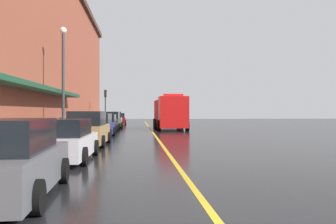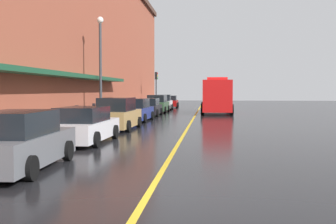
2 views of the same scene
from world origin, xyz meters
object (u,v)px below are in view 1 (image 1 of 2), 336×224
(parking_meter_4, at_px, (61,126))
(parking_meter_0, at_px, (47,128))
(parked_car_4, at_px, (106,124))
(parked_car_3, at_px, (99,126))
(parked_car_7, at_px, (118,119))
(parked_car_0, at_px, (7,161))
(parking_meter_2, at_px, (104,117))
(street_lamp_left, at_px, (63,70))
(parked_car_2, at_px, (88,130))
(fire_truck, at_px, (170,113))
(parked_car_6, at_px, (114,120))
(parked_car_5, at_px, (111,121))
(parked_car_1, at_px, (64,141))
(parking_meter_1, at_px, (88,120))
(traffic_light_near, at_px, (105,100))

(parking_meter_4, bearing_deg, parking_meter_0, -90.00)
(parked_car_4, height_order, parking_meter_0, parked_car_4)
(parked_car_3, xyz_separation_m, parked_car_7, (0.13, 23.98, -0.04))
(parked_car_0, relative_size, parked_car_7, 1.14)
(parking_meter_2, relative_size, street_lamp_left, 0.19)
(parked_car_4, xyz_separation_m, parking_meter_2, (-1.30, 12.95, 0.33))
(parked_car_2, bearing_deg, fire_truck, -16.85)
(parked_car_7, height_order, fire_truck, fire_truck)
(parked_car_6, height_order, parking_meter_2, parked_car_6)
(parked_car_5, bearing_deg, street_lamp_left, 174.00)
(parked_car_2, xyz_separation_m, parked_car_3, (-0.07, 6.32, -0.07))
(fire_truck, bearing_deg, parking_meter_0, -20.37)
(parked_car_2, height_order, parked_car_3, parked_car_2)
(street_lamp_left, bearing_deg, parked_car_0, -83.20)
(parking_meter_4, bearing_deg, parked_car_6, 86.71)
(parked_car_1, height_order, parking_meter_4, parked_car_1)
(parked_car_0, xyz_separation_m, parked_car_3, (0.06, 18.31, -0.01))
(parked_car_6, xyz_separation_m, fire_truck, (5.87, -6.81, 0.81))
(parked_car_2, distance_m, fire_truck, 18.35)
(street_lamp_left, bearing_deg, parking_meter_0, -84.99)
(parked_car_4, bearing_deg, parked_car_0, -179.36)
(parking_meter_1, distance_m, street_lamp_left, 8.11)
(fire_truck, bearing_deg, parked_car_6, -139.93)
(parked_car_4, distance_m, parked_car_7, 17.60)
(parked_car_1, xyz_separation_m, parking_meter_2, (-1.33, 31.64, 0.33))
(parked_car_1, distance_m, parking_meter_4, 6.34)
(parked_car_6, bearing_deg, parking_meter_2, 41.64)
(parked_car_7, bearing_deg, parked_car_1, 178.19)
(parked_car_2, height_order, parked_car_6, parked_car_2)
(parked_car_3, xyz_separation_m, parking_meter_2, (-1.37, 19.33, 0.29))
(parked_car_0, height_order, parked_car_5, parked_car_5)
(parked_car_7, xyz_separation_m, parking_meter_1, (-1.50, -18.96, 0.33))
(traffic_light_near, bearing_deg, parked_car_5, -81.80)
(parked_car_1, xyz_separation_m, parked_car_3, (0.03, 12.30, 0.04))
(fire_truck, relative_size, parking_meter_4, 6.96)
(parked_car_1, bearing_deg, traffic_light_near, 3.14)
(parking_meter_0, bearing_deg, parking_meter_2, 90.00)
(parked_car_1, height_order, fire_truck, fire_truck)
(parked_car_0, height_order, street_lamp_left, street_lamp_left)
(fire_truck, height_order, street_lamp_left, street_lamp_left)
(parked_car_4, relative_size, parking_meter_2, 3.33)
(parked_car_1, height_order, parking_meter_0, parked_car_1)
(parked_car_4, bearing_deg, parked_car_6, 0.24)
(traffic_light_near, bearing_deg, parked_car_1, -87.83)
(parked_car_6, distance_m, parking_meter_4, 24.03)
(parked_car_0, relative_size, parking_meter_4, 3.69)
(parked_car_2, distance_m, parking_meter_4, 1.47)
(parked_car_3, bearing_deg, parking_meter_4, 169.17)
(parked_car_1, bearing_deg, parking_meter_2, 3.38)
(parked_car_2, height_order, fire_truck, fire_truck)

